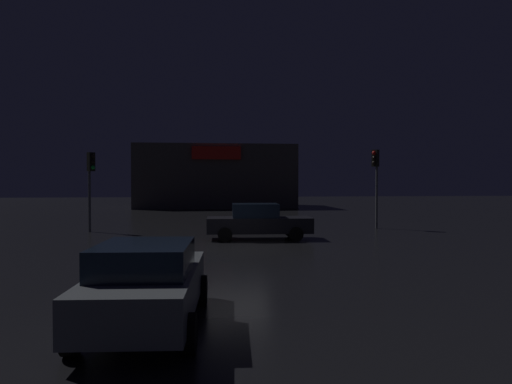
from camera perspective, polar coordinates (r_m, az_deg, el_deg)
The scene contains 6 objects.
ground_plane at distance 18.91m, azimuth -2.38°, elevation -6.43°, with size 120.00×120.00×0.00m, color black.
store_building at distance 49.14m, azimuth -4.71°, elevation 1.76°, with size 14.86×8.86×5.88m.
traffic_signal_opposite at distance 26.14m, azimuth -18.22°, elevation 1.94°, with size 0.42×0.42×3.94m.
traffic_signal_cross_left at distance 27.36m, azimuth 13.40°, elevation 2.44°, with size 0.43×0.41×4.18m.
car_near at distance 21.79m, azimuth 0.26°, elevation -3.37°, with size 4.58×2.08×1.55m.
car_far at distance 9.04m, azimuth -12.27°, elevation -10.07°, with size 2.16×4.52×1.48m.
Camera 1 is at (-1.42, -18.68, 2.54)m, focal length 35.31 mm.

